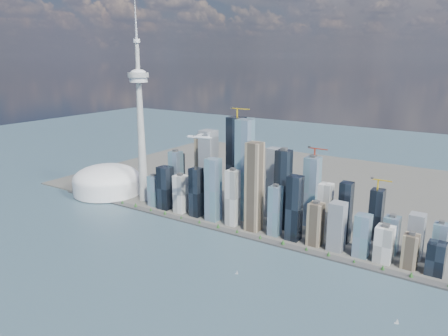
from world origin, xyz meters
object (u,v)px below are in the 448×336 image
Objects in this scene: sailboat_west at (237,273)px; dome_stadium at (107,181)px; needle_tower at (140,119)px; sailboat_east at (397,322)px; airplane at (199,137)px.

dome_stadium is at bearing 142.96° from sailboat_west.
sailboat_west is (452.05, -223.07, -233.16)m from needle_tower.
sailboat_east is (884.36, -211.65, -36.31)m from dome_stadium.
needle_tower is 810.78m from sailboat_east.
airplane is 303.51m from sailboat_west.
dome_stadium is 3.32× the size of airplane.
airplane is at bearing 161.37° from sailboat_east.
dome_stadium is at bearing -175.91° from needle_tower.
needle_tower is at bearing 143.31° from airplane.
dome_stadium reaches higher than sailboat_west.
airplane is 523.35m from sailboat_east.
needle_tower reaches higher than sailboat_west.
sailboat_west is (592.05, -213.07, -36.76)m from dome_stadium.
sailboat_west is at bearing 174.65° from sailboat_east.
sailboat_east is at bearing -16.97° from sailboat_west.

